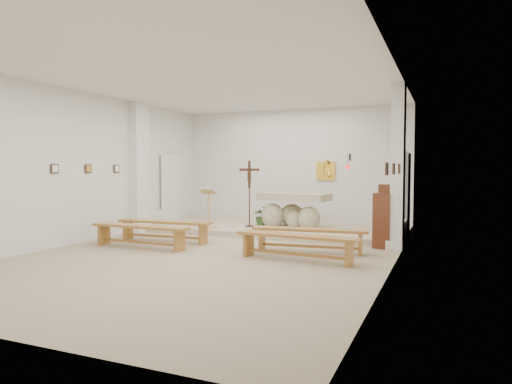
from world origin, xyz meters
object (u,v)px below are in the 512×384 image
at_px(crucifix_stand, 249,189).
at_px(lectern, 208,208).
at_px(altar, 293,213).
at_px(bench_right_front, 310,234).
at_px(donation_pedestal, 384,220).
at_px(bench_left_second, 140,231).
at_px(bench_left_front, 164,226).
at_px(bench_right_second, 296,241).

bearing_deg(crucifix_stand, lectern, -156.35).
xyz_separation_m(altar, crucifix_stand, (-1.08, -0.47, 0.65)).
relative_size(altar, bench_right_front, 0.85).
height_order(lectern, crucifix_stand, crucifix_stand).
bearing_deg(donation_pedestal, altar, 160.19).
xyz_separation_m(crucifix_stand, bench_left_second, (-1.20, -3.17, -0.80)).
height_order(altar, bench_left_second, altar).
height_order(donation_pedestal, bench_left_second, donation_pedestal).
distance_m(altar, bench_right_front, 3.00).
bearing_deg(altar, bench_right_front, -55.23).
bearing_deg(bench_left_front, lectern, 75.13).
bearing_deg(bench_right_front, bench_left_front, 173.74).
xyz_separation_m(altar, donation_pedestal, (2.58, -1.62, 0.08)).
bearing_deg(crucifix_stand, bench_right_front, -60.37).
height_order(bench_left_front, bench_left_second, same).
bearing_deg(altar, bench_right_second, -60.92).
distance_m(bench_right_front, bench_right_second, 0.91).
distance_m(lectern, bench_right_front, 3.56).
bearing_deg(bench_left_front, bench_left_second, -92.48).
bearing_deg(donation_pedestal, bench_right_second, -111.15).
xyz_separation_m(bench_left_second, bench_right_second, (3.54, 0.00, 0.00)).
bearing_deg(bench_left_second, bench_right_second, 1.97).
xyz_separation_m(crucifix_stand, bench_right_front, (2.34, -2.26, -0.80)).
distance_m(lectern, bench_right_second, 4.04).
bearing_deg(bench_left_second, bench_left_front, 91.97).
xyz_separation_m(altar, bench_right_second, (1.25, -3.64, -0.16)).
relative_size(bench_left_front, bench_right_second, 1.00).
bearing_deg(altar, donation_pedestal, -22.02).
distance_m(altar, donation_pedestal, 3.05).
bearing_deg(crucifix_stand, bench_right_second, -69.97).
bearing_deg(bench_right_front, bench_right_second, -96.26).
height_order(crucifix_stand, bench_right_front, crucifix_stand).
xyz_separation_m(altar, bench_left_front, (-2.28, -2.72, -0.16)).
xyz_separation_m(donation_pedestal, bench_right_front, (-1.33, -1.10, -0.24)).
height_order(altar, crucifix_stand, crucifix_stand).
relative_size(lectern, bench_right_front, 0.45).
distance_m(bench_left_front, bench_right_second, 3.65).
bearing_deg(bench_left_front, bench_right_second, -16.96).
distance_m(lectern, bench_left_front, 1.60).
height_order(lectern, donation_pedestal, donation_pedestal).
height_order(lectern, bench_left_second, lectern).
xyz_separation_m(lectern, crucifix_stand, (0.86, 0.72, 0.50)).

